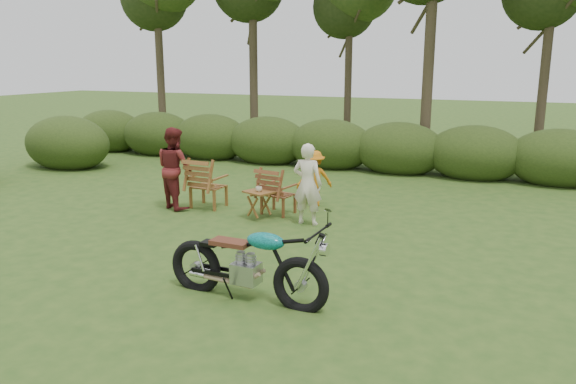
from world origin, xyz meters
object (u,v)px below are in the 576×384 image
at_px(child, 314,205).
at_px(motorcycle, 247,298).
at_px(side_table, 259,205).
at_px(adult_a, 307,224).
at_px(adult_b, 177,208).
at_px(lawn_chair_right, 278,214).
at_px(lawn_chair_left, 209,207).
at_px(cup, 259,189).

bearing_deg(child, motorcycle, 67.68).
relative_size(motorcycle, side_table, 3.83).
relative_size(adult_a, adult_b, 0.91).
xyz_separation_m(motorcycle, adult_a, (-0.50, 3.50, 0.00)).
bearing_deg(lawn_chair_right, child, -106.05).
xyz_separation_m(lawn_chair_left, adult_b, (-0.60, -0.32, 0.00)).
bearing_deg(child, adult_b, -5.69).
relative_size(cup, adult_b, 0.07).
distance_m(adult_a, adult_b, 2.96).
height_order(motorcycle, adult_b, adult_b).
bearing_deg(side_table, adult_a, 3.31).
bearing_deg(lawn_chair_left, child, -152.28).
distance_m(cup, child, 1.68).
bearing_deg(lawn_chair_right, adult_a, 160.05).
bearing_deg(lawn_chair_left, adult_b, 29.69).
height_order(cup, adult_a, adult_a).
xyz_separation_m(lawn_chair_right, cup, (-0.17, -0.54, 0.61)).
distance_m(lawn_chair_left, adult_b, 0.68).
bearing_deg(motorcycle, lawn_chair_left, 128.44).
distance_m(motorcycle, lawn_chair_right, 4.16).
distance_m(lawn_chair_left, adult_a, 2.40).
height_order(side_table, adult_a, adult_a).
distance_m(cup, adult_a, 1.15).
height_order(lawn_chair_left, side_table, side_table).
xyz_separation_m(lawn_chair_right, adult_b, (-2.17, -0.41, 0.00)).
height_order(side_table, child, child).
bearing_deg(side_table, lawn_chair_right, 70.38).
relative_size(adult_a, child, 1.31).
xyz_separation_m(adult_a, adult_b, (-2.96, 0.05, 0.00)).
height_order(lawn_chair_left, child, child).
bearing_deg(child, side_table, 34.04).
bearing_deg(adult_a, lawn_chair_right, -30.14).
height_order(cup, child, cup).
bearing_deg(motorcycle, child, 101.97).
height_order(side_table, adult_b, adult_b).
bearing_deg(adult_b, cup, -156.98).
xyz_separation_m(lawn_chair_right, lawn_chair_left, (-1.57, -0.08, 0.00)).
xyz_separation_m(cup, adult_a, (0.97, 0.09, -0.61)).
height_order(motorcycle, side_table, motorcycle).
bearing_deg(child, adult_a, 72.57).
distance_m(lawn_chair_right, lawn_chair_left, 1.57).
height_order(motorcycle, lawn_chair_left, motorcycle).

